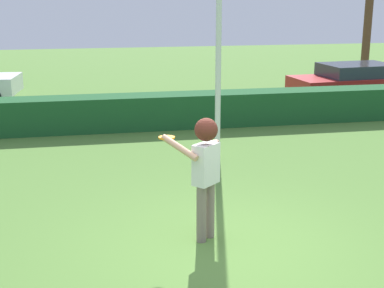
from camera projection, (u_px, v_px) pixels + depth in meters
ground_plane at (224, 249)px, 7.64m from camera, size 60.00×60.00×0.00m
person at (205, 164)px, 7.66m from camera, size 0.82×0.52×1.78m
frisbee at (167, 137)px, 7.77m from camera, size 0.24×0.24×0.03m
hedge_row at (155, 111)px, 14.46m from camera, size 25.83×0.90×0.88m
parked_car_red at (356, 81)px, 17.79m from camera, size 4.34×2.12×1.25m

